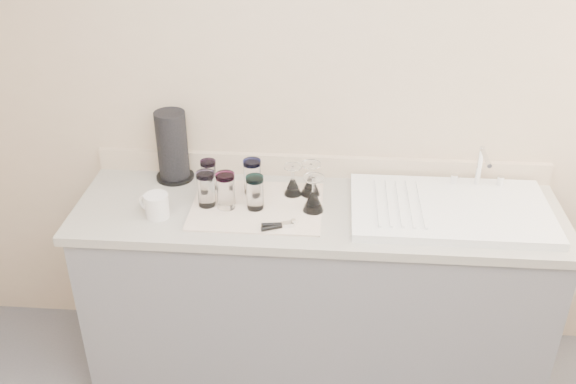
# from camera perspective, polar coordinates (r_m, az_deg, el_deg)

# --- Properties ---
(room_envelope) EXTENTS (3.54, 3.50, 2.52)m
(room_envelope) POSITION_cam_1_polar(r_m,az_deg,el_deg) (1.35, 1.46, -4.10)
(room_envelope) COLOR #59595F
(room_envelope) RESTS_ON ground
(counter_unit) EXTENTS (2.06, 0.62, 0.90)m
(counter_unit) POSITION_cam_1_polar(r_m,az_deg,el_deg) (2.97, 2.47, -8.81)
(counter_unit) COLOR slate
(counter_unit) RESTS_ON ground
(sink_unit) EXTENTS (0.82, 0.50, 0.22)m
(sink_unit) POSITION_cam_1_polar(r_m,az_deg,el_deg) (2.75, 14.26, -1.45)
(sink_unit) COLOR white
(sink_unit) RESTS_ON counter_unit
(dish_towel) EXTENTS (0.55, 0.42, 0.01)m
(dish_towel) POSITION_cam_1_polar(r_m,az_deg,el_deg) (2.72, -2.77, -1.26)
(dish_towel) COLOR white
(dish_towel) RESTS_ON counter_unit
(tumbler_teal) EXTENTS (0.07, 0.07, 0.14)m
(tumbler_teal) POSITION_cam_1_polar(r_m,az_deg,el_deg) (2.83, -7.06, 1.54)
(tumbler_teal) COLOR white
(tumbler_teal) RESTS_ON dish_towel
(tumbler_purple) EXTENTS (0.08, 0.08, 0.15)m
(tumbler_purple) POSITION_cam_1_polar(r_m,az_deg,el_deg) (2.78, -3.19, 1.41)
(tumbler_purple) COLOR white
(tumbler_purple) RESTS_ON dish_towel
(tumbler_magenta) EXTENTS (0.08, 0.08, 0.15)m
(tumbler_magenta) POSITION_cam_1_polar(r_m,az_deg,el_deg) (2.70, -7.29, 0.30)
(tumbler_magenta) COLOR white
(tumbler_magenta) RESTS_ON dish_towel
(tumbler_blue) EXTENTS (0.08, 0.08, 0.16)m
(tumbler_blue) POSITION_cam_1_polar(r_m,az_deg,el_deg) (2.67, -5.55, 0.14)
(tumbler_blue) COLOR white
(tumbler_blue) RESTS_ON dish_towel
(tumbler_lavender) EXTENTS (0.07, 0.07, 0.15)m
(tumbler_lavender) POSITION_cam_1_polar(r_m,az_deg,el_deg) (2.66, -2.95, -0.02)
(tumbler_lavender) COLOR white
(tumbler_lavender) RESTS_ON dish_towel
(goblet_back_left) EXTENTS (0.08, 0.08, 0.14)m
(goblet_back_left) POSITION_cam_1_polar(r_m,az_deg,el_deg) (2.77, 0.42, 0.66)
(goblet_back_left) COLOR white
(goblet_back_left) RESTS_ON dish_towel
(goblet_back_right) EXTENTS (0.08, 0.08, 0.15)m
(goblet_back_right) POSITION_cam_1_polar(r_m,az_deg,el_deg) (2.77, 2.02, 0.73)
(goblet_back_right) COLOR white
(goblet_back_right) RESTS_ON dish_towel
(goblet_front_right) EXTENTS (0.09, 0.09, 0.16)m
(goblet_front_right) POSITION_cam_1_polar(r_m,az_deg,el_deg) (2.65, 2.26, -0.63)
(goblet_front_right) COLOR white
(goblet_front_right) RESTS_ON dish_towel
(can_opener) EXTENTS (0.14, 0.08, 0.02)m
(can_opener) POSITION_cam_1_polar(r_m,az_deg,el_deg) (2.56, -0.88, -2.99)
(can_opener) COLOR silver
(can_opener) RESTS_ON dish_towel
(white_mug) EXTENTS (0.15, 0.13, 0.10)m
(white_mug) POSITION_cam_1_polar(r_m,az_deg,el_deg) (2.68, -11.63, -1.19)
(white_mug) COLOR silver
(white_mug) RESTS_ON counter_unit
(paper_towel_roll) EXTENTS (0.17, 0.17, 0.32)m
(paper_towel_roll) POSITION_cam_1_polar(r_m,az_deg,el_deg) (2.91, -10.24, 3.98)
(paper_towel_roll) COLOR black
(paper_towel_roll) RESTS_ON counter_unit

